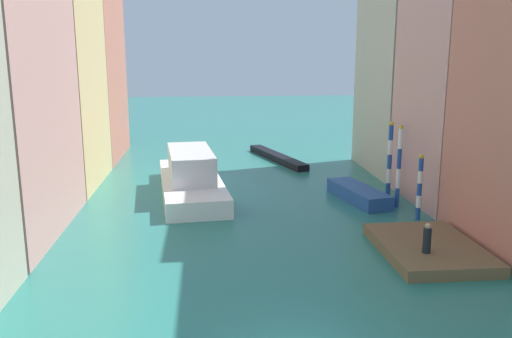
{
  "coord_description": "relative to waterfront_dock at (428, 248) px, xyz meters",
  "views": [
    {
      "loc": [
        -2.6,
        -14.48,
        9.21
      ],
      "look_at": [
        0.76,
        20.56,
        1.5
      ],
      "focal_mm": 37.31,
      "sensor_mm": 36.0,
      "label": 1
    }
  ],
  "objects": [
    {
      "name": "motorboat_0",
      "position": [
        -0.69,
        9.28,
        0.17
      ],
      "size": [
        2.88,
        5.91,
        0.88
      ],
      "color": "#234C93",
      "rests_on": "ground"
    },
    {
      "name": "mooring_pole_2",
      "position": [
        1.51,
        10.01,
        2.26
      ],
      "size": [
        0.32,
        0.32,
        4.97
      ],
      "color": "#1E479E",
      "rests_on": "ground"
    },
    {
      "name": "gondola_black",
      "position": [
        -4.09,
        22.67,
        0.01
      ],
      "size": [
        3.92,
        10.09,
        0.55
      ],
      "color": "black",
      "rests_on": "ground"
    },
    {
      "name": "person_on_dock",
      "position": [
        -0.64,
        -1.19,
        0.9
      ],
      "size": [
        0.36,
        0.36,
        1.37
      ],
      "color": "black",
      "rests_on": "waterfront_dock"
    },
    {
      "name": "mooring_pole_0",
      "position": [
        1.56,
        5.14,
        1.66
      ],
      "size": [
        0.29,
        0.29,
        3.76
      ],
      "color": "#1E479E",
      "rests_on": "ground"
    },
    {
      "name": "vaporetto_white",
      "position": [
        -11.3,
        12.07,
        0.86
      ],
      "size": [
        5.04,
        12.84,
        2.94
      ],
      "color": "white",
      "rests_on": "ground"
    },
    {
      "name": "waterfront_dock",
      "position": [
        0.0,
        0.0,
        0.0
      ],
      "size": [
        4.38,
        6.27,
        0.54
      ],
      "color": "brown",
      "rests_on": "ground"
    },
    {
      "name": "building_right_2",
      "position": [
        6.07,
        8.79,
        9.51
      ],
      "size": [
        7.29,
        8.17,
        19.52
      ],
      "color": "tan",
      "rests_on": "ground"
    },
    {
      "name": "ground_plane",
      "position": [
        -7.68,
        16.38,
        -0.27
      ],
      "size": [
        154.0,
        154.0,
        0.0
      ],
      "primitive_type": "plane",
      "color": "#28756B"
    },
    {
      "name": "building_right_3",
      "position": [
        6.07,
        17.72,
        7.56
      ],
      "size": [
        7.29,
        9.45,
        15.62
      ],
      "color": "#BCB299",
      "rests_on": "ground"
    },
    {
      "name": "mooring_pole_1",
      "position": [
        1.24,
        7.63,
        2.31
      ],
      "size": [
        0.28,
        0.28,
        5.06
      ],
      "color": "#1E479E",
      "rests_on": "ground"
    },
    {
      "name": "building_left_3",
      "position": [
        -21.42,
        25.7,
        8.21
      ],
      "size": [
        7.29,
        10.65,
        16.93
      ],
      "color": "#C6705B",
      "rests_on": "ground"
    },
    {
      "name": "building_left_2",
      "position": [
        -21.42,
        15.59,
        10.83
      ],
      "size": [
        7.29,
        9.75,
        22.18
      ],
      "color": "#DBB77A",
      "rests_on": "ground"
    }
  ]
}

